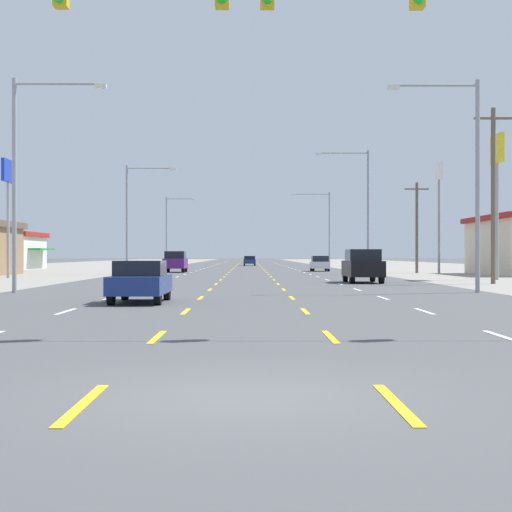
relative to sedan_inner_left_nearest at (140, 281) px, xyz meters
The scene contains 19 objects.
ground_plane 47.07m from the sedan_inner_left_nearest, 85.53° to the left, with size 572.00×572.00×0.00m, color #4C4C4F.
lane_markings 85.50m from the sedan_inner_left_nearest, 87.54° to the left, with size 10.64×227.60×0.01m.
signal_span_wire 12.48m from the sedan_inner_left_nearest, 71.38° to the right, with size 25.59×0.52×9.05m.
sedan_inner_left_nearest is the anchor object (origin of this frame).
suv_far_right_near 22.81m from the sedan_inner_left_nearest, 62.51° to the left, with size 1.98×4.90×1.98m.
suv_far_left_mid 49.20m from the sedan_inner_left_nearest, 93.65° to the left, with size 1.98×4.90×1.98m.
hatchback_far_right_midfar 54.80m from the sedan_inner_left_nearest, 78.59° to the left, with size 1.72×3.90×1.54m.
sedan_center_turn_far 95.06m from the sedan_inner_left_nearest, 87.66° to the left, with size 1.80×4.50×1.46m.
pole_sign_left_row_1 33.84m from the sedan_inner_left_nearest, 113.76° to the left, with size 0.24×2.68×8.45m.
pole_sign_right_row_1 33.57m from the sedan_inner_left_nearest, 52.04° to the left, with size 0.24×2.46×9.64m.
pole_sign_right_row_2 49.98m from the sedan_inner_left_nearest, 65.23° to the left, with size 0.24×2.03×9.95m.
streetlight_left_row_0 10.69m from the sedan_inner_left_nearest, 129.10° to the left, with size 4.12×0.26×9.39m.
streetlight_right_row_0 16.03m from the sedan_inner_left_nearest, 29.07° to the left, with size 4.07×0.26×9.34m.
streetlight_left_row_1 41.55m from the sedan_inner_left_nearest, 98.40° to the left, with size 4.23×0.26×9.19m.
streetlight_right_row_1 43.31m from the sedan_inner_left_nearest, 71.88° to the left, with size 4.52×0.26×10.48m.
streetlight_left_row_2 74.64m from the sedan_inner_left_nearest, 94.69° to the left, with size 3.78×0.26×8.86m.
streetlight_right_row_2 75.59m from the sedan_inner_left_nearest, 79.87° to the left, with size 4.88×0.26×9.46m.
utility_pole_right_row_0 25.75m from the sedan_inner_left_nearest, 45.81° to the left, with size 2.20×0.26×10.02m.
utility_pole_right_row_1 50.13m from the sedan_inner_left_nearest, 67.63° to the left, with size 2.20×0.26×8.22m.
Camera 1 is at (0.10, -9.74, 1.67)m, focal length 58.21 mm.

